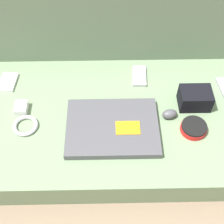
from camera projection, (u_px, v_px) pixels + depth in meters
ground_plane at (112, 133)px, 1.33m from camera, size 8.00×8.00×0.00m
couch_seat at (112, 124)px, 1.28m from camera, size 1.16×0.62×0.13m
couch_backrest at (110, 25)px, 1.39m from camera, size 1.16×0.20×0.49m
laptop at (112, 127)px, 1.18m from camera, size 0.35×0.26×0.03m
computer_mouse at (170, 114)px, 1.21m from camera, size 0.07×0.05×0.04m
speaker_puck at (194, 128)px, 1.18m from camera, size 0.10×0.10×0.03m
phone_silver at (139, 76)px, 1.35m from camera, size 0.06×0.12×0.01m
phone_small at (8, 82)px, 1.33m from camera, size 0.08×0.11×0.01m
camera_pouch at (195, 98)px, 1.24m from camera, size 0.12×0.09×0.08m
charger_brick at (21, 108)px, 1.24m from camera, size 0.05×0.06×0.03m
cable_coil at (25, 126)px, 1.19m from camera, size 0.10×0.10×0.02m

